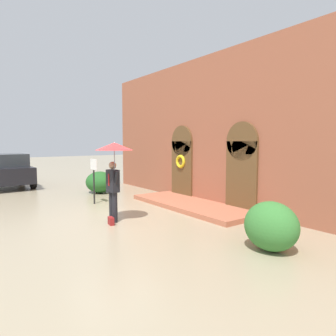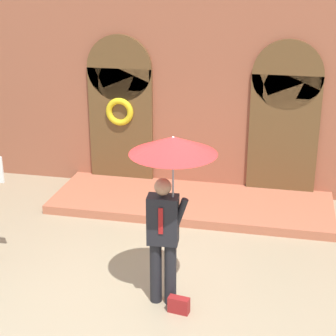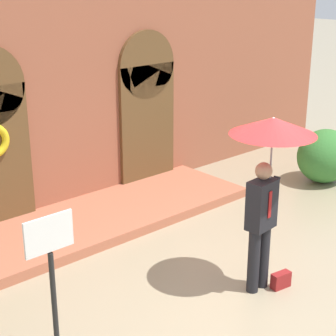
{
  "view_description": "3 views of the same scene",
  "coord_description": "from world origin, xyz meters",
  "px_view_note": "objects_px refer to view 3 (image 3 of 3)",
  "views": [
    {
      "loc": [
        8.22,
        -3.94,
        2.4
      ],
      "look_at": [
        0.44,
        1.71,
        1.54
      ],
      "focal_mm": 32.0,
      "sensor_mm": 36.0,
      "label": 1
    },
    {
      "loc": [
        1.63,
        -6.48,
        4.37
      ],
      "look_at": [
        -0.06,
        1.25,
        1.43
      ],
      "focal_mm": 60.0,
      "sensor_mm": 36.0,
      "label": 2
    },
    {
      "loc": [
        -5.14,
        -4.27,
        4.06
      ],
      "look_at": [
        -0.29,
        1.18,
        1.5
      ],
      "focal_mm": 60.0,
      "sensor_mm": 36.0,
      "label": 3
    }
  ],
  "objects_px": {
    "person_with_umbrella": "(270,152)",
    "handbag": "(281,280)",
    "shrub_right": "(325,156)",
    "sign_post": "(51,265)"
  },
  "relations": [
    {
      "from": "handbag",
      "to": "shrub_right",
      "type": "height_order",
      "value": "shrub_right"
    },
    {
      "from": "person_with_umbrella",
      "to": "shrub_right",
      "type": "distance_m",
      "value": 4.67
    },
    {
      "from": "person_with_umbrella",
      "to": "handbag",
      "type": "relative_size",
      "value": 8.44
    },
    {
      "from": "person_with_umbrella",
      "to": "sign_post",
      "type": "height_order",
      "value": "person_with_umbrella"
    },
    {
      "from": "person_with_umbrella",
      "to": "sign_post",
      "type": "xyz_separation_m",
      "value": [
        -2.87,
        0.53,
        -0.75
      ]
    },
    {
      "from": "person_with_umbrella",
      "to": "handbag",
      "type": "distance_m",
      "value": 1.82
    },
    {
      "from": "handbag",
      "to": "sign_post",
      "type": "relative_size",
      "value": 0.16
    },
    {
      "from": "person_with_umbrella",
      "to": "handbag",
      "type": "bearing_deg",
      "value": -51.74
    },
    {
      "from": "handbag",
      "to": "person_with_umbrella",
      "type": "bearing_deg",
      "value": 137.2
    },
    {
      "from": "handbag",
      "to": "shrub_right",
      "type": "bearing_deg",
      "value": 35.44
    }
  ]
}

